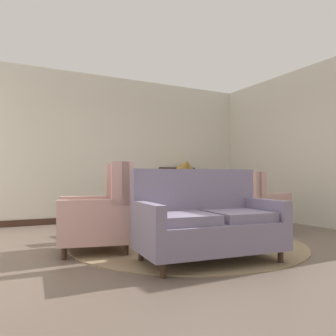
{
  "coord_description": "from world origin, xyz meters",
  "views": [
    {
      "loc": [
        -2.4,
        -3.76,
        0.92
      ],
      "look_at": [
        -0.29,
        0.32,
        1.04
      ],
      "focal_mm": 36.19,
      "sensor_mm": 36.0,
      "label": 1
    }
  ],
  "objects_px": {
    "sideboard": "(181,196)",
    "gramophone": "(185,167)",
    "armchair_foreground_right": "(137,208)",
    "settee": "(207,223)",
    "porcelain_vase": "(197,195)",
    "armchair_far_left": "(102,214)",
    "side_table": "(234,204)",
    "armchair_near_sideboard": "(251,207)",
    "coffee_table": "(200,213)"
  },
  "relations": [
    {
      "from": "coffee_table",
      "to": "settee",
      "type": "distance_m",
      "value": 0.91
    },
    {
      "from": "side_table",
      "to": "sideboard",
      "type": "distance_m",
      "value": 1.52
    },
    {
      "from": "sideboard",
      "to": "coffee_table",
      "type": "bearing_deg",
      "value": -114.79
    },
    {
      "from": "sideboard",
      "to": "porcelain_vase",
      "type": "bearing_deg",
      "value": -115.63
    },
    {
      "from": "porcelain_vase",
      "to": "sideboard",
      "type": "relative_size",
      "value": 0.28
    },
    {
      "from": "armchair_foreground_right",
      "to": "coffee_table",
      "type": "bearing_deg",
      "value": 93.43
    },
    {
      "from": "settee",
      "to": "gramophone",
      "type": "bearing_deg",
      "value": 68.34
    },
    {
      "from": "sideboard",
      "to": "gramophone",
      "type": "relative_size",
      "value": 1.83
    },
    {
      "from": "coffee_table",
      "to": "settee",
      "type": "height_order",
      "value": "settee"
    },
    {
      "from": "coffee_table",
      "to": "side_table",
      "type": "xyz_separation_m",
      "value": [
        1.54,
        1.21,
        -0.02
      ]
    },
    {
      "from": "porcelain_vase",
      "to": "armchair_near_sideboard",
      "type": "bearing_deg",
      "value": 17.63
    },
    {
      "from": "sideboard",
      "to": "gramophone",
      "type": "bearing_deg",
      "value": -61.48
    },
    {
      "from": "armchair_foreground_right",
      "to": "gramophone",
      "type": "distance_m",
      "value": 2.33
    },
    {
      "from": "armchair_near_sideboard",
      "to": "side_table",
      "type": "bearing_deg",
      "value": -27.62
    },
    {
      "from": "armchair_foreground_right",
      "to": "settee",
      "type": "bearing_deg",
      "value": 74.18
    },
    {
      "from": "armchair_foreground_right",
      "to": "armchair_far_left",
      "type": "height_order",
      "value": "armchair_far_left"
    },
    {
      "from": "porcelain_vase",
      "to": "side_table",
      "type": "xyz_separation_m",
      "value": [
        1.59,
        1.21,
        -0.27
      ]
    },
    {
      "from": "porcelain_vase",
      "to": "armchair_far_left",
      "type": "relative_size",
      "value": 0.29
    },
    {
      "from": "armchair_near_sideboard",
      "to": "armchair_foreground_right",
      "type": "xyz_separation_m",
      "value": [
        -1.7,
        0.79,
        0.0
      ]
    },
    {
      "from": "coffee_table",
      "to": "armchair_far_left",
      "type": "bearing_deg",
      "value": 171.16
    },
    {
      "from": "coffee_table",
      "to": "armchair_foreground_right",
      "type": "xyz_separation_m",
      "value": [
        -0.42,
        1.21,
        -0.0
      ]
    },
    {
      "from": "coffee_table",
      "to": "gramophone",
      "type": "relative_size",
      "value": 1.24
    },
    {
      "from": "armchair_near_sideboard",
      "to": "side_table",
      "type": "height_order",
      "value": "armchair_near_sideboard"
    },
    {
      "from": "coffee_table",
      "to": "sideboard",
      "type": "distance_m",
      "value": 2.98
    },
    {
      "from": "settee",
      "to": "armchair_far_left",
      "type": "height_order",
      "value": "armchair_far_left"
    },
    {
      "from": "armchair_near_sideboard",
      "to": "armchair_foreground_right",
      "type": "relative_size",
      "value": 1.06
    },
    {
      "from": "armchair_foreground_right",
      "to": "armchair_far_left",
      "type": "relative_size",
      "value": 0.89
    },
    {
      "from": "armchair_foreground_right",
      "to": "porcelain_vase",
      "type": "bearing_deg",
      "value": 91.22
    },
    {
      "from": "gramophone",
      "to": "armchair_near_sideboard",
      "type": "bearing_deg",
      "value": -90.51
    },
    {
      "from": "armchair_foreground_right",
      "to": "side_table",
      "type": "xyz_separation_m",
      "value": [
        1.96,
        -0.0,
        -0.02
      ]
    },
    {
      "from": "settee",
      "to": "coffee_table",
      "type": "bearing_deg",
      "value": 67.39
    },
    {
      "from": "armchair_far_left",
      "to": "armchair_near_sideboard",
      "type": "bearing_deg",
      "value": 107.34
    },
    {
      "from": "settee",
      "to": "side_table",
      "type": "distance_m",
      "value": 2.81
    },
    {
      "from": "side_table",
      "to": "coffee_table",
      "type": "bearing_deg",
      "value": -141.83
    },
    {
      "from": "settee",
      "to": "armchair_near_sideboard",
      "type": "height_order",
      "value": "settee"
    },
    {
      "from": "coffee_table",
      "to": "armchair_foreground_right",
      "type": "bearing_deg",
      "value": 109.23
    },
    {
      "from": "gramophone",
      "to": "armchair_foreground_right",
      "type": "bearing_deg",
      "value": -140.99
    },
    {
      "from": "coffee_table",
      "to": "armchair_far_left",
      "type": "xyz_separation_m",
      "value": [
        -1.3,
        0.2,
        0.03
      ]
    },
    {
      "from": "gramophone",
      "to": "sideboard",
      "type": "bearing_deg",
      "value": 118.52
    },
    {
      "from": "armchair_foreground_right",
      "to": "sideboard",
      "type": "height_order",
      "value": "sideboard"
    },
    {
      "from": "gramophone",
      "to": "porcelain_vase",
      "type": "bearing_deg",
      "value": -117.36
    },
    {
      "from": "settee",
      "to": "armchair_foreground_right",
      "type": "height_order",
      "value": "settee"
    },
    {
      "from": "armchair_foreground_right",
      "to": "side_table",
      "type": "distance_m",
      "value": 1.96
    },
    {
      "from": "gramophone",
      "to": "coffee_table",
      "type": "bearing_deg",
      "value": -116.52
    },
    {
      "from": "armchair_far_left",
      "to": "porcelain_vase",
      "type": "bearing_deg",
      "value": 93.19
    },
    {
      "from": "armchair_far_left",
      "to": "sideboard",
      "type": "xyz_separation_m",
      "value": [
        2.55,
        2.5,
        0.04
      ]
    },
    {
      "from": "armchair_far_left",
      "to": "gramophone",
      "type": "distance_m",
      "value": 3.61
    },
    {
      "from": "settee",
      "to": "armchair_far_left",
      "type": "bearing_deg",
      "value": 136.35
    },
    {
      "from": "coffee_table",
      "to": "armchair_far_left",
      "type": "distance_m",
      "value": 1.32
    },
    {
      "from": "porcelain_vase",
      "to": "armchair_far_left",
      "type": "distance_m",
      "value": 1.29
    }
  ]
}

